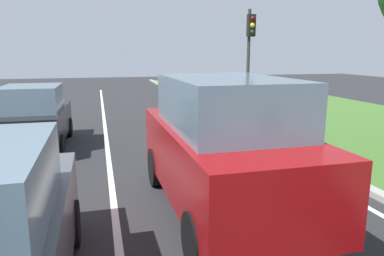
% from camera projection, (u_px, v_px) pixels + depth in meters
% --- Properties ---
extents(ground_plane, '(60.00, 60.00, 0.00)m').
position_uv_depth(ground_plane, '(129.00, 139.00, 11.41)').
color(ground_plane, '#262628').
extents(lane_line_center, '(0.12, 32.00, 0.01)m').
position_uv_depth(lane_line_center, '(106.00, 140.00, 11.23)').
color(lane_line_center, silver).
rests_on(lane_line_center, ground).
extents(lane_line_right_edge, '(0.12, 32.00, 0.01)m').
position_uv_depth(lane_line_right_edge, '(236.00, 132.00, 12.29)').
color(lane_line_right_edge, silver).
rests_on(lane_line_right_edge, ground).
extents(grass_verge_right, '(9.00, 48.00, 0.06)m').
position_uv_depth(grass_verge_right, '(359.00, 125.00, 13.49)').
color(grass_verge_right, '#3D6628').
rests_on(grass_verge_right, ground).
extents(curb_right, '(0.24, 48.00, 0.12)m').
position_uv_depth(curb_right, '(250.00, 130.00, 12.40)').
color(curb_right, '#9E9B93').
rests_on(curb_right, ground).
extents(car_suv_ahead, '(2.00, 4.52, 2.28)m').
position_uv_depth(car_suv_ahead, '(223.00, 146.00, 5.91)').
color(car_suv_ahead, maroon).
rests_on(car_suv_ahead, ground).
extents(car_hatchback_far, '(1.78, 3.73, 1.78)m').
position_uv_depth(car_hatchback_far, '(34.00, 117.00, 10.11)').
color(car_hatchback_far, black).
rests_on(car_hatchback_far, ground).
extents(traffic_light_near_right, '(0.32, 0.50, 4.46)m').
position_uv_depth(traffic_light_near_right, '(250.00, 44.00, 15.38)').
color(traffic_light_near_right, '#2D2D2D').
rests_on(traffic_light_near_right, ground).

